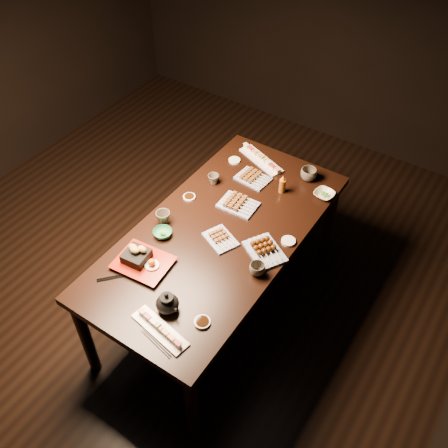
# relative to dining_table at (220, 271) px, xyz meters

# --- Properties ---
(ground) EXTENTS (5.00, 5.00, 0.00)m
(ground) POSITION_rel_dining_table_xyz_m (-0.46, -0.18, -0.38)
(ground) COLOR black
(ground) RESTS_ON ground
(dining_table) EXTENTS (1.16, 1.91, 0.75)m
(dining_table) POSITION_rel_dining_table_xyz_m (0.00, 0.00, 0.00)
(dining_table) COLOR black
(dining_table) RESTS_ON ground
(sushi_platter_near) EXTENTS (0.35, 0.15, 0.04)m
(sushi_platter_near) POSITION_rel_dining_table_xyz_m (0.14, -0.74, 0.40)
(sushi_platter_near) COLOR white
(sushi_platter_near) RESTS_ON dining_table
(sushi_platter_far) EXTENTS (0.39, 0.23, 0.05)m
(sushi_platter_far) POSITION_rel_dining_table_xyz_m (-0.14, 0.73, 0.40)
(sushi_platter_far) COLOR white
(sushi_platter_far) RESTS_ON dining_table
(yakitori_plate_center) EXTENTS (0.24, 0.18, 0.06)m
(yakitori_plate_center) POSITION_rel_dining_table_xyz_m (-0.03, 0.25, 0.40)
(yakitori_plate_center) COLOR #828EB6
(yakitori_plate_center) RESTS_ON dining_table
(yakitori_plate_right) EXTENTS (0.24, 0.21, 0.05)m
(yakitori_plate_right) POSITION_rel_dining_table_xyz_m (0.05, -0.06, 0.40)
(yakitori_plate_right) COLOR #828EB6
(yakitori_plate_right) RESTS_ON dining_table
(yakitori_plate_left) EXTENTS (0.23, 0.17, 0.05)m
(yakitori_plate_left) POSITION_rel_dining_table_xyz_m (-0.08, 0.53, 0.40)
(yakitori_plate_left) COLOR #828EB6
(yakitori_plate_left) RESTS_ON dining_table
(tsukune_plate) EXTENTS (0.30, 0.28, 0.06)m
(tsukune_plate) POSITION_rel_dining_table_xyz_m (0.31, 0.00, 0.41)
(tsukune_plate) COLOR #828EB6
(tsukune_plate) RESTS_ON dining_table
(edamame_bowl_green) EXTENTS (0.13, 0.13, 0.04)m
(edamame_bowl_green) POSITION_rel_dining_table_xyz_m (-0.26, -0.21, 0.39)
(edamame_bowl_green) COLOR #2C8653
(edamame_bowl_green) RESTS_ON dining_table
(edamame_bowl_cream) EXTENTS (0.14, 0.14, 0.03)m
(edamame_bowl_cream) POSITION_rel_dining_table_xyz_m (0.39, 0.64, 0.39)
(edamame_bowl_cream) COLOR #F2EBC6
(edamame_bowl_cream) RESTS_ON dining_table
(tempura_tray) EXTENTS (0.33, 0.28, 0.11)m
(tempura_tray) POSITION_rel_dining_table_xyz_m (-0.21, -0.46, 0.43)
(tempura_tray) COLOR black
(tempura_tray) RESTS_ON dining_table
(teacup_near_left) EXTENTS (0.11, 0.11, 0.08)m
(teacup_near_left) POSITION_rel_dining_table_xyz_m (-0.33, -0.13, 0.42)
(teacup_near_left) COLOR #4E473B
(teacup_near_left) RESTS_ON dining_table
(teacup_mid_right) EXTENTS (0.11, 0.11, 0.07)m
(teacup_mid_right) POSITION_rel_dining_table_xyz_m (0.36, -0.15, 0.41)
(teacup_mid_right) COLOR #4E473B
(teacup_mid_right) RESTS_ON dining_table
(teacup_far_left) EXTENTS (0.10, 0.10, 0.07)m
(teacup_far_left) POSITION_rel_dining_table_xyz_m (-0.28, 0.35, 0.41)
(teacup_far_left) COLOR #4E473B
(teacup_far_left) RESTS_ON dining_table
(teacup_far_right) EXTENTS (0.13, 0.13, 0.08)m
(teacup_far_right) POSITION_rel_dining_table_xyz_m (0.22, 0.73, 0.42)
(teacup_far_right) COLOR #4E473B
(teacup_far_right) RESTS_ON dining_table
(teapot) EXTENTS (0.17, 0.17, 0.12)m
(teapot) POSITION_rel_dining_table_xyz_m (0.09, -0.62, 0.44)
(teapot) COLOR black
(teapot) RESTS_ON dining_table
(condiment_bottle) EXTENTS (0.05, 0.05, 0.13)m
(condiment_bottle) POSITION_rel_dining_table_xyz_m (0.14, 0.52, 0.44)
(condiment_bottle) COLOR brown
(condiment_bottle) RESTS_ON dining_table
(sauce_dish_west) EXTENTS (0.10, 0.10, 0.01)m
(sauce_dish_west) POSITION_rel_dining_table_xyz_m (-0.33, 0.14, 0.38)
(sauce_dish_west) COLOR white
(sauce_dish_west) RESTS_ON dining_table
(sauce_dish_east) EXTENTS (0.10, 0.10, 0.02)m
(sauce_dish_east) POSITION_rel_dining_table_xyz_m (0.39, 0.15, 0.38)
(sauce_dish_east) COLOR white
(sauce_dish_east) RESTS_ON dining_table
(sauce_dish_se) EXTENTS (0.11, 0.11, 0.02)m
(sauce_dish_se) POSITION_rel_dining_table_xyz_m (0.29, -0.59, 0.38)
(sauce_dish_se) COLOR white
(sauce_dish_se) RESTS_ON dining_table
(sauce_dish_nw) EXTENTS (0.08, 0.08, 0.01)m
(sauce_dish_nw) POSITION_rel_dining_table_xyz_m (-0.29, 0.62, 0.38)
(sauce_dish_nw) COLOR white
(sauce_dish_nw) RESTS_ON dining_table
(chopsticks_near) EXTENTS (0.18, 0.19, 0.01)m
(chopsticks_near) POSITION_rel_dining_table_xyz_m (-0.27, -0.60, 0.38)
(chopsticks_near) COLOR black
(chopsticks_near) RESTS_ON dining_table
(chopsticks_se) EXTENTS (0.22, 0.06, 0.01)m
(chopsticks_se) POSITION_rel_dining_table_xyz_m (0.17, -0.81, 0.38)
(chopsticks_se) COLOR black
(chopsticks_se) RESTS_ON dining_table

